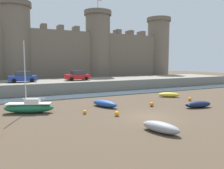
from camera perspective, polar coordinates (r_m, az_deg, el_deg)
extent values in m
plane|color=#4C3D2D|center=(19.69, 9.96, -8.38)|extent=(160.00, 160.00, 0.00)
cube|color=#3D4C56|center=(32.28, -5.52, -2.69)|extent=(80.00, 4.50, 0.10)
cube|color=gray|center=(38.99, -9.35, -0.05)|extent=(65.16, 10.00, 1.76)
cube|color=#706354|center=(49.39, -13.23, 6.82)|extent=(53.16, 2.80, 11.63)
cylinder|color=#706354|center=(48.21, -23.72, 8.92)|extent=(5.68, 5.68, 15.67)
cylinder|color=#675B4D|center=(49.45, -24.13, 18.60)|extent=(6.36, 6.36, 1.00)
cylinder|color=#706354|center=(52.24, -3.67, 9.11)|extent=(5.68, 5.68, 15.67)
cylinder|color=#675B4D|center=(53.37, -3.73, 18.08)|extent=(6.36, 6.36, 1.00)
cylinder|color=#4C4742|center=(53.84, -3.74, 20.16)|extent=(0.10, 0.10, 3.00)
cylinder|color=#706354|center=(61.32, 11.95, 8.50)|extent=(5.68, 5.68, 15.67)
cylinder|color=#675B4D|center=(62.30, 12.12, 16.18)|extent=(6.36, 6.36, 1.00)
cube|color=#6A5E4F|center=(49.25, -17.49, 14.15)|extent=(1.10, 2.52, 1.10)
cube|color=#6A5E4F|center=(49.93, -13.41, 14.14)|extent=(1.10, 2.52, 1.10)
cube|color=#6A5E4F|center=(50.85, -9.45, 14.06)|extent=(1.10, 2.52, 1.10)
cube|color=#6A5E4F|center=(54.84, 1.37, 13.52)|extent=(1.10, 2.52, 1.10)
cube|color=#6A5E4F|center=(56.54, 4.59, 13.27)|extent=(1.10, 2.52, 1.10)
cube|color=#6A5E4F|center=(58.40, 7.61, 13.00)|extent=(1.10, 2.52, 1.10)
ellipsoid|color=#234793|center=(23.64, -1.89, -4.99)|extent=(2.27, 3.56, 0.74)
ellipsoid|color=blue|center=(23.63, -1.90, -4.85)|extent=(1.82, 2.90, 0.41)
cube|color=beige|center=(23.45, -1.45, -4.83)|extent=(0.94, 0.53, 0.06)
cube|color=beige|center=(24.54, -4.13, -4.41)|extent=(0.67, 0.48, 0.08)
ellipsoid|color=yellow|center=(31.30, 14.64, -2.60)|extent=(2.92, 2.48, 0.65)
ellipsoid|color=#F2F246|center=(31.29, 14.65, -2.49)|extent=(2.37, 2.00, 0.36)
cube|color=beige|center=(31.31, 15.04, -2.43)|extent=(0.65, 0.79, 0.06)
cube|color=beige|center=(31.20, 12.58, -2.43)|extent=(0.54, 0.60, 0.08)
ellipsoid|color=gray|center=(15.58, 12.61, -10.84)|extent=(1.87, 3.05, 0.74)
ellipsoid|color=silver|center=(15.57, 12.62, -10.62)|extent=(1.50, 2.49, 0.40)
cube|color=beige|center=(15.44, 13.30, -10.62)|extent=(0.91, 0.46, 0.06)
cube|color=beige|center=(16.17, 9.25, -9.86)|extent=(0.63, 0.44, 0.08)
ellipsoid|color=#1E6B47|center=(22.28, -20.88, -5.77)|extent=(4.78, 2.94, 0.95)
cube|color=silver|center=(22.20, -20.92, -4.67)|extent=(4.19, 2.55, 0.08)
cube|color=silver|center=(22.06, -20.08, -4.02)|extent=(1.52, 1.26, 0.44)
cylinder|color=silver|center=(21.95, -21.78, 3.00)|extent=(0.10, 0.10, 5.87)
cylinder|color=silver|center=(21.99, -19.81, -3.43)|extent=(1.96, 0.87, 0.08)
ellipsoid|color=#141E3D|center=(24.96, 21.55, -4.85)|extent=(3.20, 1.54, 0.72)
ellipsoid|color=navy|center=(24.95, 21.56, -4.72)|extent=(2.62, 1.22, 0.39)
cube|color=beige|center=(25.08, 21.98, -4.58)|extent=(0.35, 0.88, 0.06)
cube|color=beige|center=(24.24, 19.31, -4.89)|extent=(0.37, 0.59, 0.08)
sphere|color=orange|center=(29.02, 19.65, -3.61)|extent=(0.44, 0.44, 0.44)
sphere|color=orange|center=(24.28, 10.32, -5.13)|extent=(0.46, 0.46, 0.46)
sphere|color=orange|center=(19.70, 1.29, -7.63)|extent=(0.44, 0.44, 0.44)
sphere|color=orange|center=(20.65, -7.15, -7.14)|extent=(0.37, 0.37, 0.37)
cube|color=#263F99|center=(36.39, -22.32, 1.52)|extent=(4.13, 1.78, 0.80)
cube|color=#2D3842|center=(36.36, -22.13, 2.63)|extent=(2.28, 1.54, 0.64)
cylinder|color=black|center=(35.47, -24.21, 0.89)|extent=(0.64, 0.19, 0.64)
cylinder|color=black|center=(37.16, -24.38, 1.09)|extent=(0.64, 0.19, 0.64)
cylinder|color=black|center=(35.70, -20.14, 1.08)|extent=(0.64, 0.19, 0.64)
cylinder|color=black|center=(37.39, -20.49, 1.26)|extent=(0.64, 0.19, 0.64)
cube|color=red|center=(37.58, -9.03, 2.01)|extent=(4.13, 1.78, 0.80)
cube|color=#2D3842|center=(37.59, -8.83, 3.08)|extent=(2.28, 1.54, 0.64)
cylinder|color=black|center=(36.40, -10.49, 1.42)|extent=(0.64, 0.19, 0.64)
cylinder|color=black|center=(38.02, -11.25, 1.59)|extent=(0.64, 0.19, 0.64)
cylinder|color=black|center=(37.23, -6.75, 1.57)|extent=(0.64, 0.19, 0.64)
cylinder|color=black|center=(38.82, -7.64, 1.73)|extent=(0.64, 0.19, 0.64)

